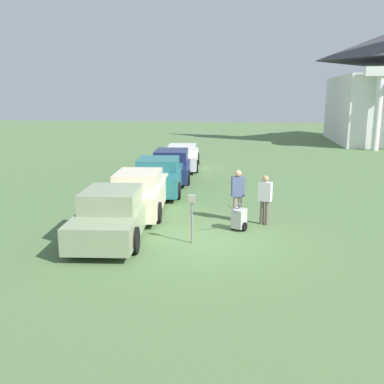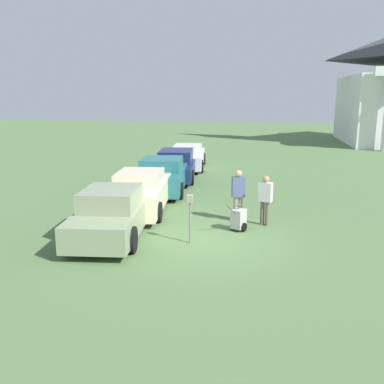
{
  "view_description": "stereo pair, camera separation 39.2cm",
  "coord_description": "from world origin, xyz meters",
  "views": [
    {
      "loc": [
        1.3,
        -11.76,
        4.13
      ],
      "look_at": [
        -0.61,
        1.65,
        1.1
      ],
      "focal_mm": 40.0,
      "sensor_mm": 36.0,
      "label": 1
    },
    {
      "loc": [
        1.69,
        -11.7,
        4.13
      ],
      "look_at": [
        -0.61,
        1.65,
        1.1
      ],
      "focal_mm": 40.0,
      "sensor_mm": 36.0,
      "label": 2
    }
  ],
  "objects": [
    {
      "name": "parked_car_white",
      "position": [
        -2.76,
        12.79,
        0.66
      ],
      "size": [
        2.29,
        5.05,
        1.39
      ],
      "rotation": [
        0.0,
        0.0,
        0.1
      ],
      "color": "silver",
      "rests_on": "ground_plane"
    },
    {
      "name": "ground_plane",
      "position": [
        0.0,
        0.0,
        0.0
      ],
      "size": [
        120.0,
        120.0,
        0.0
      ],
      "primitive_type": "plane",
      "color": "#517042"
    },
    {
      "name": "parked_car_sage",
      "position": [
        -2.76,
        0.11,
        0.69
      ],
      "size": [
        2.28,
        4.81,
        1.49
      ],
      "rotation": [
        0.0,
        0.0,
        0.1
      ],
      "color": "gray",
      "rests_on": "ground_plane"
    },
    {
      "name": "person_worker",
      "position": [
        0.85,
        2.31,
        1.0
      ],
      "size": [
        0.46,
        0.33,
        1.75
      ],
      "rotation": [
        0.0,
        0.0,
        3.42
      ],
      "color": "gray",
      "rests_on": "ground_plane"
    },
    {
      "name": "equipment_cart",
      "position": [
        0.94,
        1.27,
        0.39
      ],
      "size": [
        0.61,
        0.97,
        1.0
      ],
      "rotation": [
        0.0,
        0.0,
        -0.44
      ],
      "color": "#B2B2AD",
      "rests_on": "ground_plane"
    },
    {
      "name": "parked_car_navy",
      "position": [
        -2.76,
        9.5,
        0.69
      ],
      "size": [
        2.36,
        5.42,
        1.5
      ],
      "rotation": [
        0.0,
        0.0,
        0.1
      ],
      "color": "#19234C",
      "rests_on": "ground_plane"
    },
    {
      "name": "parking_meter",
      "position": [
        -0.36,
        -0.15,
        0.99
      ],
      "size": [
        0.18,
        0.09,
        1.42
      ],
      "color": "slate",
      "rests_on": "ground_plane"
    },
    {
      "name": "parked_car_teal",
      "position": [
        -2.76,
        6.45,
        0.71
      ],
      "size": [
        2.44,
        4.95,
        1.51
      ],
      "rotation": [
        0.0,
        0.0,
        0.1
      ],
      "color": "#23666B",
      "rests_on": "ground_plane"
    },
    {
      "name": "person_supervisor",
      "position": [
        1.75,
        2.01,
        0.93
      ],
      "size": [
        0.47,
        0.35,
        1.64
      ],
      "rotation": [
        0.0,
        0.0,
        2.79
      ],
      "color": "#665B4C",
      "rests_on": "ground_plane"
    },
    {
      "name": "parked_car_cream",
      "position": [
        -2.76,
        3.08,
        0.71
      ],
      "size": [
        2.26,
        4.93,
        1.5
      ],
      "rotation": [
        0.0,
        0.0,
        0.1
      ],
      "color": "beige",
      "rests_on": "ground_plane"
    }
  ]
}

